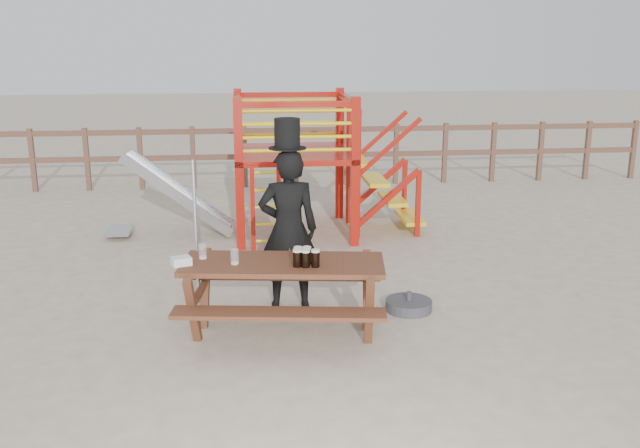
% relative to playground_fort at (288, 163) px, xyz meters
% --- Properties ---
extents(ground, '(60.00, 60.00, 0.00)m').
position_rel_playground_fort_xyz_m(ground, '(-0.12, -3.58, -1.07)').
color(ground, beige).
rests_on(ground, ground).
extents(back_fence, '(15.09, 0.09, 1.20)m').
position_rel_playground_fort_xyz_m(back_fence, '(-0.12, 3.42, -0.34)').
color(back_fence, brown).
rests_on(back_fence, ground).
extents(playground_fort, '(4.71, 1.84, 2.10)m').
position_rel_playground_fort_xyz_m(playground_fort, '(0.00, 0.00, 0.00)').
color(playground_fort, '#AF150B').
rests_on(playground_fort, ground).
extents(picnic_table, '(2.14, 1.62, 0.76)m').
position_rel_playground_fort_xyz_m(picnic_table, '(-0.31, -3.79, -0.59)').
color(picnic_table, brown).
rests_on(picnic_table, ground).
extents(man_with_hat, '(0.65, 0.43, 2.08)m').
position_rel_playground_fort_xyz_m(man_with_hat, '(-0.21, -3.03, -0.14)').
color(man_with_hat, black).
rests_on(man_with_hat, ground).
extents(metal_pole, '(0.04, 0.04, 1.71)m').
position_rel_playground_fort_xyz_m(metal_pole, '(-1.17, -3.32, -0.22)').
color(metal_pole, '#B2B2B7').
rests_on(metal_pole, ground).
extents(parasol_base, '(0.50, 0.50, 0.21)m').
position_rel_playground_fort_xyz_m(parasol_base, '(1.08, -3.29, -1.01)').
color(parasol_base, '#3C3C42').
rests_on(parasol_base, ground).
extents(paper_bag, '(0.22, 0.19, 0.08)m').
position_rel_playground_fort_xyz_m(paper_bag, '(-1.29, -3.77, -0.27)').
color(paper_bag, white).
rests_on(paper_bag, picnic_table).
extents(stout_pints, '(0.26, 0.19, 0.17)m').
position_rel_playground_fort_xyz_m(stout_pints, '(-0.11, -3.92, -0.22)').
color(stout_pints, black).
rests_on(stout_pints, picnic_table).
extents(empty_glasses, '(0.40, 0.29, 0.15)m').
position_rel_playground_fort_xyz_m(empty_glasses, '(-0.94, -3.69, -0.24)').
color(empty_glasses, silver).
rests_on(empty_glasses, picnic_table).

